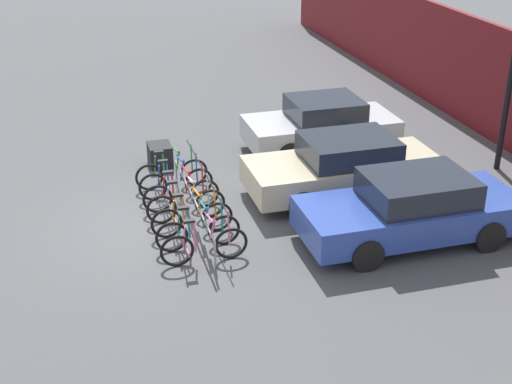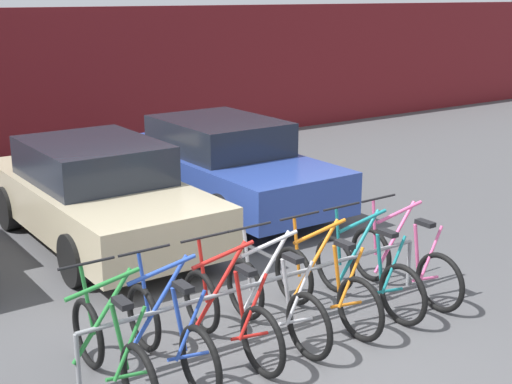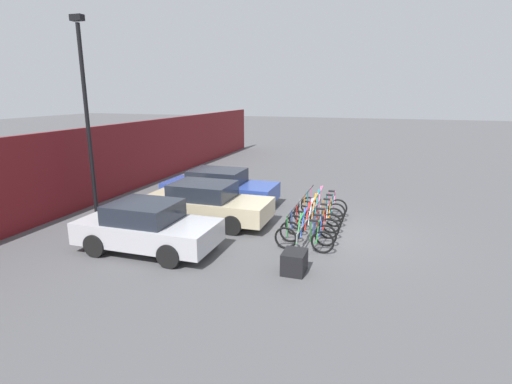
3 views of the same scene
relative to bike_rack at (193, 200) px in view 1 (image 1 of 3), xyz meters
The scene contains 13 objects.
ground_plane 0.83m from the bike_rack, 90.28° to the right, with size 120.00×120.00×0.00m, color #4C4C4F.
bike_rack is the anchor object (origin of this frame).
bicycle_green 1.78m from the bike_rack, behind, with size 0.68×1.71×1.05m.
bicycle_blue 1.23m from the bike_rack, behind, with size 0.68×1.71×1.05m.
bicycle_red 0.60m from the bike_rack, 165.34° to the right, with size 0.68×1.71×1.05m.
bicycle_silver 0.19m from the bike_rack, 103.71° to the right, with size 0.68×1.71×1.05m.
bicycle_orange 0.64m from the bike_rack, 13.66° to the right, with size 0.68×1.71×1.05m.
bicycle_teal 1.22m from the bike_rack, ahead, with size 0.68×1.71×1.05m.
bicycle_pink 1.78m from the bike_rack, ahead, with size 0.68×1.71×1.05m.
car_silver 5.09m from the bike_rack, 127.07° to the left, with size 1.91×3.92×1.40m.
car_beige 3.57m from the bike_rack, 94.91° to the left, with size 1.91×4.38×1.40m.
car_blue 4.52m from the bike_rack, 63.33° to the left, with size 1.91×4.48×1.40m.
cargo_crate 3.21m from the bike_rack, behind, with size 0.70×0.56×0.55m, color black.
Camera 1 is at (13.37, -1.80, 7.06)m, focal length 50.00 mm.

